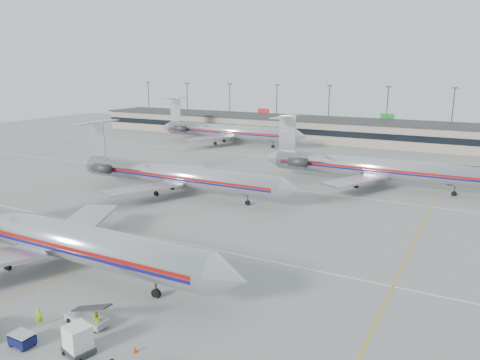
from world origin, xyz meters
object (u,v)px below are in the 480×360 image
Objects in this scene: jet_foreground at (38,233)px; jet_second_row at (173,175)px; belt_loader at (87,318)px; uld_container at (78,340)px.

jet_foreground is 30.67m from jet_second_row.
jet_foreground is 10.73× the size of belt_loader.
belt_loader is (13.33, -6.41, -2.99)m from jet_foreground.
belt_loader reaches higher than uld_container.
jet_foreground is 15.09m from belt_loader.
jet_second_row is at bearing 117.50° from belt_loader.
jet_foreground reaches higher than jet_second_row.
jet_foreground reaches higher than belt_loader.
uld_container is at bearing -62.83° from jet_second_row.
jet_foreground reaches higher than uld_container.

